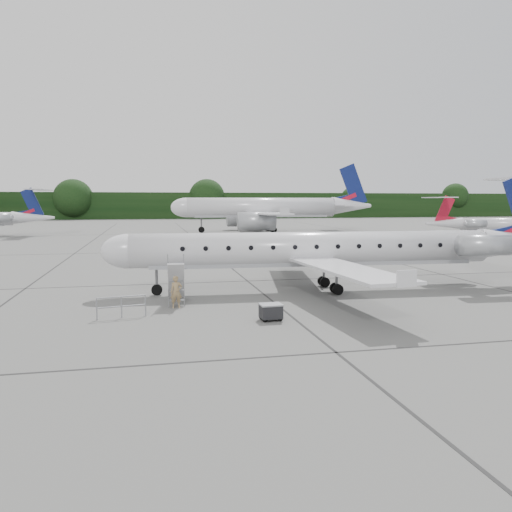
{
  "coord_description": "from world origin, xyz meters",
  "views": [
    {
      "loc": [
        -10.56,
        -25.51,
        5.38
      ],
      "look_at": [
        -4.68,
        1.81,
        2.3
      ],
      "focal_mm": 35.0,
      "sensor_mm": 36.0,
      "label": 1
    }
  ],
  "objects": [
    {
      "name": "airstair",
      "position": [
        -9.21,
        0.97,
        1.11
      ],
      "size": [
        0.99,
        2.48,
        2.22
      ],
      "primitive_type": null,
      "rotation": [
        0.0,
        0.0,
        -0.06
      ],
      "color": "silver",
      "rests_on": "ground"
    },
    {
      "name": "treeline",
      "position": [
        0.0,
        130.0,
        4.0
      ],
      "size": [
        260.0,
        4.0,
        8.0
      ],
      "primitive_type": "cube",
      "color": "black",
      "rests_on": "ground"
    },
    {
      "name": "bg_narrowbody",
      "position": [
        8.62,
        59.22,
        5.94
      ],
      "size": [
        33.63,
        24.58,
        11.88
      ],
      "primitive_type": null,
      "rotation": [
        0.0,
        0.0,
        -0.02
      ],
      "color": "silver",
      "rests_on": "ground"
    },
    {
      "name": "baggage_cart",
      "position": [
        -5.25,
        -4.01,
        0.41
      ],
      "size": [
        0.99,
        0.81,
        0.82
      ],
      "primitive_type": null,
      "rotation": [
        0.0,
        0.0,
        0.05
      ],
      "color": "black",
      "rests_on": "ground"
    },
    {
      "name": "safety_railing",
      "position": [
        -11.88,
        -2.1,
        0.5
      ],
      "size": [
        2.18,
        0.48,
        1.0
      ],
      "primitive_type": null,
      "rotation": [
        0.0,
        0.0,
        0.18
      ],
      "color": "gray",
      "rests_on": "ground"
    },
    {
      "name": "main_regional_jet",
      "position": [
        -0.89,
        2.77,
        3.55
      ],
      "size": [
        28.76,
        21.45,
        7.1
      ],
      "primitive_type": null,
      "rotation": [
        0.0,
        0.0,
        -0.06
      ],
      "color": "silver",
      "rests_on": "ground"
    },
    {
      "name": "passenger",
      "position": [
        -9.28,
        -0.39,
        0.82
      ],
      "size": [
        0.62,
        0.43,
        1.63
      ],
      "primitive_type": "imported",
      "rotation": [
        0.0,
        0.0,
        0.07
      ],
      "color": "#90764F",
      "rests_on": "ground"
    },
    {
      "name": "ground",
      "position": [
        0.0,
        0.0,
        0.0
      ],
      "size": [
        320.0,
        320.0,
        0.0
      ],
      "primitive_type": "plane",
      "color": "slate",
      "rests_on": "ground"
    }
  ]
}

